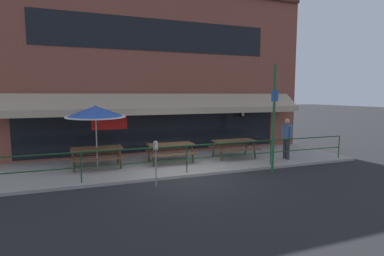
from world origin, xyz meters
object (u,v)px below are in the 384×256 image
(patio_umbrella_left, at_px, (96,112))
(picnic_table_centre, at_px, (171,148))
(street_sign_pole, at_px, (274,118))
(picnic_table_left, at_px, (97,152))
(parking_meter_near, at_px, (156,150))
(pedestrian_walking, at_px, (287,136))
(picnic_table_right, at_px, (234,144))

(patio_umbrella_left, bearing_deg, picnic_table_centre, -2.64)
(patio_umbrella_left, height_order, street_sign_pole, street_sign_pole)
(picnic_table_centre, bearing_deg, patio_umbrella_left, 177.36)
(picnic_table_left, distance_m, parking_meter_near, 3.13)
(patio_umbrella_left, height_order, parking_meter_near, patio_umbrella_left)
(pedestrian_walking, xyz_separation_m, parking_meter_near, (-5.98, -1.53, 0.09))
(parking_meter_near, bearing_deg, picnic_table_right, 31.87)
(picnic_table_centre, xyz_separation_m, parking_meter_near, (-1.23, -2.57, 0.44))
(picnic_table_right, distance_m, parking_meter_near, 4.76)
(picnic_table_centre, distance_m, street_sign_pole, 4.12)
(picnic_table_right, xyz_separation_m, pedestrian_walking, (1.96, -0.97, 0.35))
(pedestrian_walking, bearing_deg, picnic_table_right, 153.64)
(picnic_table_centre, relative_size, street_sign_pole, 0.47)
(picnic_table_centre, distance_m, picnic_table_right, 2.80)
(pedestrian_walking, height_order, street_sign_pole, street_sign_pole)
(picnic_table_left, bearing_deg, patio_umbrella_left, 90.00)
(picnic_table_right, height_order, pedestrian_walking, pedestrian_walking)
(pedestrian_walking, height_order, parking_meter_near, pedestrian_walking)
(pedestrian_walking, bearing_deg, picnic_table_centre, 167.67)
(patio_umbrella_left, bearing_deg, pedestrian_walking, -8.79)
(parking_meter_near, height_order, street_sign_pole, street_sign_pole)
(picnic_table_right, relative_size, street_sign_pole, 0.47)
(picnic_table_left, distance_m, picnic_table_right, 5.60)
(picnic_table_right, bearing_deg, street_sign_pole, -82.84)
(pedestrian_walking, bearing_deg, street_sign_pole, -140.40)
(picnic_table_left, height_order, patio_umbrella_left, patio_umbrella_left)
(pedestrian_walking, bearing_deg, picnic_table_left, 171.40)
(picnic_table_right, bearing_deg, picnic_table_left, 178.24)
(picnic_table_centre, height_order, patio_umbrella_left, patio_umbrella_left)
(picnic_table_right, bearing_deg, picnic_table_centre, 178.58)
(picnic_table_left, xyz_separation_m, picnic_table_centre, (2.80, -0.10, 0.00))
(parking_meter_near, bearing_deg, pedestrian_walking, 14.39)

